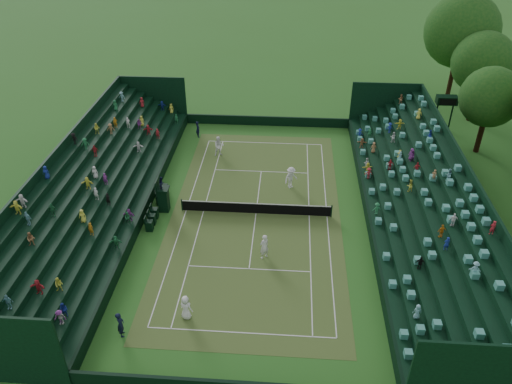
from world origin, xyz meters
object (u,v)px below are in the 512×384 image
umpire_chair (163,196)px  player_far_west (219,146)px  player_far_east (291,178)px  player_near_east (264,247)px  tennis_net (256,208)px  player_near_west (186,307)px

umpire_chair → player_far_west: umpire_chair is taller
umpire_chair → player_far_west: (3.10, 9.16, -0.35)m
player_far_east → player_near_east: bearing=-141.2°
tennis_net → player_far_west: bearing=114.2°
player_far_west → player_far_east: player_far_east is taller
player_far_west → player_far_east: 8.44m
player_far_west → player_far_east: bearing=-57.2°
tennis_net → umpire_chair: umpire_chair is taller
player_far_east → umpire_chair: bearing=161.7°
umpire_chair → player_near_east: (8.12, -5.10, -0.34)m
tennis_net → player_near_east: bearing=-79.7°
tennis_net → player_near_west: bearing=-107.0°
umpire_chair → player_far_east: umpire_chair is taller
umpire_chair → player_near_east: umpire_chair is taller
umpire_chair → player_near_west: umpire_chair is taller
tennis_net → player_near_west: size_ratio=7.02×
player_near_west → player_far_west: 20.05m
umpire_chair → player_near_west: size_ratio=1.83×
tennis_net → umpire_chair: (-7.19, -0.05, 0.78)m
player_far_west → tennis_net: bearing=-85.7°
tennis_net → player_far_west: player_far_west is taller
player_far_west → player_near_west: bearing=-107.8°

